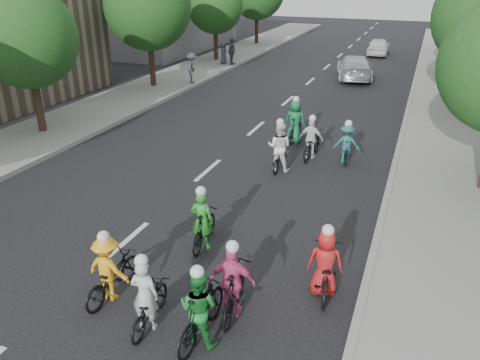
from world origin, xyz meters
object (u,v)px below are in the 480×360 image
Objects in this scene: cyclist_1 at (200,311)px; cyclist_4 at (325,268)px; cyclist_2 at (110,273)px; spectator_2 at (224,53)px; cyclist_9 at (295,125)px; follow_car_trail at (378,46)px; follow_car_lead at (354,67)px; cyclist_7 at (346,146)px; spectator_0 at (192,68)px; cyclist_6 at (279,151)px; cyclist_5 at (203,225)px; cyclist_0 at (148,302)px; spectator_1 at (232,51)px; cyclist_3 at (234,286)px; cyclist_8 at (311,143)px.

cyclist_4 is at bearing -128.00° from cyclist_1.
cyclist_2 is 1.18× the size of spectator_2.
cyclist_9 reaches higher than follow_car_trail.
follow_car_lead is 9.36m from spectator_2.
cyclist_2 is 10.06m from cyclist_7.
cyclist_6 is at bearing -160.72° from spectator_0.
follow_car_lead is (1.36, 23.80, 0.13)m from cyclist_2.
spectator_2 is at bearing -70.29° from cyclist_2.
cyclist_4 is 25.78m from spectator_2.
cyclist_6 is 1.21× the size of spectator_2.
cyclist_6 is (0.31, 5.45, 0.07)m from cyclist_5.
cyclist_4 is 22.15m from follow_car_lead.
spectator_0 is at bearing 20.58° from follow_car_lead.
cyclist_1 is 1.02× the size of cyclist_6.
cyclist_0 is 0.34× the size of follow_car_lead.
spectator_0 is at bearing 56.80° from follow_car_trail.
follow_car_trail is 2.12× the size of spectator_1.
spectator_0 reaches higher than follow_car_lead.
cyclist_2 is at bearing 1.39° from cyclist_3.
cyclist_9 is (1.03, 10.93, 0.11)m from cyclist_2.
spectator_1 is at bearing -16.19° from follow_car_lead.
cyclist_6 is at bearing -98.90° from cyclist_5.
spectator_0 is 6.28m from spectator_2.
cyclist_2 is at bearing 84.89° from follow_car_trail.
spectator_2 is at bearing -55.15° from cyclist_9.
cyclist_6 is 2.97m from cyclist_9.
cyclist_5 reaches higher than follow_car_trail.
cyclist_2 is at bearing 86.01° from cyclist_9.
spectator_0 reaches higher than cyclist_0.
cyclist_7 is 2.72m from cyclist_9.
cyclist_8 is (-0.59, 9.05, -0.07)m from cyclist_3.
cyclist_1 is 26.72m from spectator_1.
cyclist_3 is 25.98m from spectator_1.
cyclist_7 is 13.82m from spectator_0.
cyclist_3 is 10.59m from cyclist_9.
cyclist_8 is (2.05, 9.51, -0.02)m from cyclist_2.
cyclist_8 is 12.84m from spectator_0.
cyclist_3 reaches higher than cyclist_0.
cyclist_0 is 0.88× the size of cyclist_8.
follow_car_trail is (-2.42, 31.50, 0.08)m from cyclist_4.
spectator_0 is (-9.35, 8.79, 0.46)m from cyclist_8.
cyclist_9 is 12.87m from follow_car_lead.
cyclist_4 is at bearing 92.34° from follow_car_trail.
cyclist_2 reaches higher than cyclist_7.
cyclist_5 is at bearing 85.02° from cyclist_6.
spectator_0 is (-8.58, 10.33, 0.37)m from cyclist_6.
cyclist_1 reaches higher than follow_car_lead.
spectator_0 is at bearing -61.57° from cyclist_1.
cyclist_3 is 9.07m from cyclist_8.
cyclist_1 is 1.01× the size of cyclist_3.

